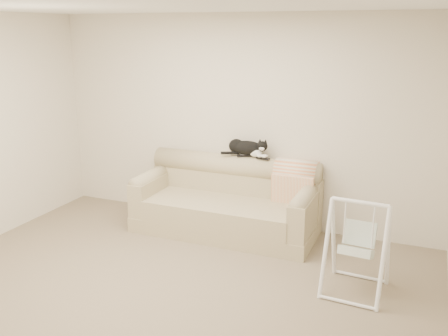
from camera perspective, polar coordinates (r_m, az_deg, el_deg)
name	(u,v)px	position (r m, az deg, el deg)	size (l,w,h in m)	color
ground_plane	(165,291)	(4.93, -6.77, -13.74)	(5.00, 5.00, 0.00)	#766852
room_shell	(159,134)	(4.39, -7.40, 3.91)	(5.04, 4.04, 2.60)	beige
sofa	(227,203)	(6.12, 0.36, -4.03)	(2.20, 0.93, 0.90)	tan
remote_a	(244,155)	(6.13, 2.34, 1.45)	(0.18, 0.12, 0.03)	black
remote_b	(263,158)	(6.02, 4.47, 1.13)	(0.18, 0.08, 0.02)	black
tuxedo_cat	(247,148)	(6.10, 2.65, 2.33)	(0.59, 0.24, 0.23)	black
throw_blanket	(296,176)	(5.98, 8.22, -0.91)	(0.50, 0.38, 0.58)	#E78A4F
baby_swing	(357,246)	(4.86, 14.98, -8.65)	(0.59, 0.63, 0.92)	white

